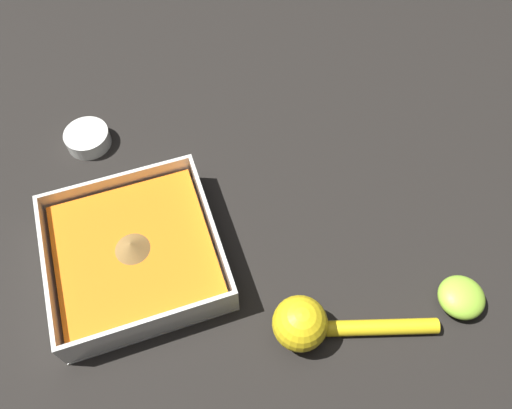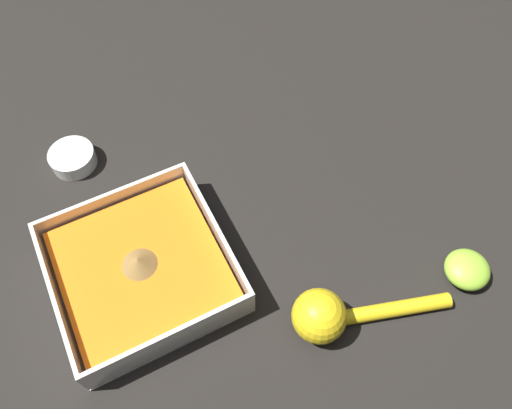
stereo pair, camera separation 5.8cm
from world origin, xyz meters
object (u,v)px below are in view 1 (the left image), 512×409
Objects in this scene: spice_bowl at (88,139)px; lemon_squeezer at (312,324)px; square_dish at (136,255)px; lemon_half at (461,297)px.

lemon_squeezer reaches higher than spice_bowl.
square_dish is 0.48m from lemon_half.
lemon_half is (-0.47, -0.47, 0.01)m from spice_bowl.
spice_bowl is at bearing -43.98° from lemon_squeezer.
spice_bowl is 0.34× the size of lemon_squeezer.
lemon_half is (-0.03, -0.22, -0.02)m from lemon_squeezer.
lemon_squeezer is 0.22m from lemon_half.
square_dish is at bearing -24.66° from lemon_squeezer.
spice_bowl is (0.26, 0.04, -0.01)m from square_dish.
lemon_squeezer is (-0.44, -0.24, 0.02)m from spice_bowl.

